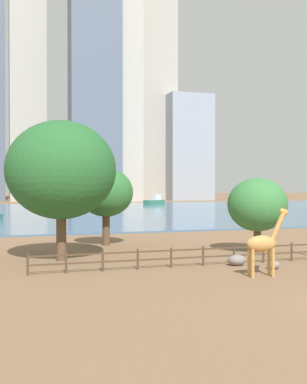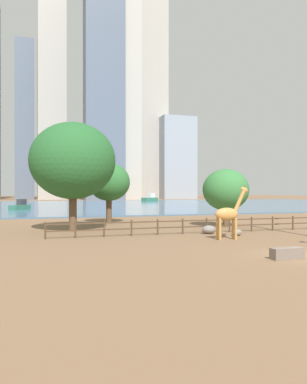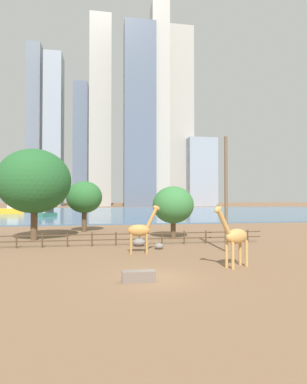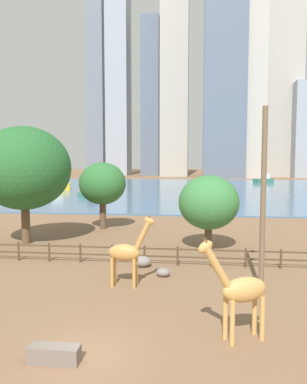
{
  "view_description": "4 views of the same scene",
  "coord_description": "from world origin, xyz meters",
  "px_view_note": "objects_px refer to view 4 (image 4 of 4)",
  "views": [
    {
      "loc": [
        -14.51,
        -17.09,
        5.3
      ],
      "look_at": [
        -2.11,
        21.79,
        4.74
      ],
      "focal_mm": 45.0,
      "sensor_mm": 36.0,
      "label": 1
    },
    {
      "loc": [
        -13.98,
        -17.37,
        3.64
      ],
      "look_at": [
        -0.17,
        24.93,
        3.53
      ],
      "focal_mm": 35.0,
      "sensor_mm": 36.0,
      "label": 2
    },
    {
      "loc": [
        -2.79,
        -16.86,
        4.58
      ],
      "look_at": [
        2.9,
        18.46,
        5.28
      ],
      "focal_mm": 28.0,
      "sensor_mm": 36.0,
      "label": 3
    },
    {
      "loc": [
        3.89,
        -12.66,
        7.08
      ],
      "look_at": [
        -0.97,
        29.97,
        3.4
      ],
      "focal_mm": 35.0,
      "sensor_mm": 36.0,
      "label": 4
    }
  ],
  "objects_px": {
    "tree_right_tall": "(24,168)",
    "utility_pole": "(263,201)",
    "boulder_near_fence": "(163,272)",
    "tree_left_large": "(102,184)",
    "boulder_by_pole": "(142,261)",
    "boat_sailboat": "(264,180)",
    "boat_ferry": "(9,184)",
    "feeding_trough": "(54,354)",
    "boat_barge": "(54,185)",
    "boat_tug": "(90,193)",
    "giraffe_tall": "(127,252)",
    "tree_center_broad": "(209,203)",
    "giraffe_companion": "(240,290)"
  },
  "relations": [
    {
      "from": "tree_right_tall",
      "to": "utility_pole",
      "type": "bearing_deg",
      "value": -28.94
    },
    {
      "from": "boulder_near_fence",
      "to": "tree_left_large",
      "type": "distance_m",
      "value": 17.44
    },
    {
      "from": "utility_pole",
      "to": "tree_right_tall",
      "type": "xyz_separation_m",
      "value": [
        -17.81,
        9.85,
        1.45
      ]
    },
    {
      "from": "utility_pole",
      "to": "boulder_by_pole",
      "type": "relative_size",
      "value": 8.33
    },
    {
      "from": "tree_left_large",
      "to": "boat_sailboat",
      "type": "bearing_deg",
      "value": 69.25
    },
    {
      "from": "boulder_by_pole",
      "to": "boat_ferry",
      "type": "bearing_deg",
      "value": 123.86
    },
    {
      "from": "feeding_trough",
      "to": "tree_right_tall",
      "type": "height_order",
      "value": "tree_right_tall"
    },
    {
      "from": "tree_left_large",
      "to": "boat_sailboat",
      "type": "height_order",
      "value": "tree_left_large"
    },
    {
      "from": "boat_sailboat",
      "to": "boat_barge",
      "type": "distance_m",
      "value": 62.64
    },
    {
      "from": "tree_left_large",
      "to": "boat_barge",
      "type": "distance_m",
      "value": 51.11
    },
    {
      "from": "tree_left_large",
      "to": "boat_tug",
      "type": "xyz_separation_m",
      "value": [
        -10.38,
        31.35,
        -3.78
      ]
    },
    {
      "from": "boulder_near_fence",
      "to": "boat_tug",
      "type": "relative_size",
      "value": 0.18
    },
    {
      "from": "giraffe_tall",
      "to": "boat_tug",
      "type": "height_order",
      "value": "giraffe_tall"
    },
    {
      "from": "boat_tug",
      "to": "boat_barge",
      "type": "distance_m",
      "value": 18.99
    },
    {
      "from": "boulder_near_fence",
      "to": "tree_right_tall",
      "type": "xyz_separation_m",
      "value": [
        -12.37,
        7.7,
        6.11
      ]
    },
    {
      "from": "tree_center_broad",
      "to": "utility_pole",
      "type": "bearing_deg",
      "value": -74.85
    },
    {
      "from": "tree_right_tall",
      "to": "boat_ferry",
      "type": "distance_m",
      "value": 64.8
    },
    {
      "from": "giraffe_tall",
      "to": "utility_pole",
      "type": "height_order",
      "value": "utility_pole"
    },
    {
      "from": "tree_center_broad",
      "to": "boat_ferry",
      "type": "bearing_deg",
      "value": 129.03
    },
    {
      "from": "tree_left_large",
      "to": "tree_center_broad",
      "type": "relative_size",
      "value": 1.16
    },
    {
      "from": "giraffe_companion",
      "to": "feeding_trough",
      "type": "xyz_separation_m",
      "value": [
        -6.64,
        -2.39,
        -1.73
      ]
    },
    {
      "from": "tree_right_tall",
      "to": "boat_barge",
      "type": "height_order",
      "value": "tree_right_tall"
    },
    {
      "from": "tree_center_broad",
      "to": "boat_tug",
      "type": "relative_size",
      "value": 1.3
    },
    {
      "from": "boulder_by_pole",
      "to": "tree_left_large",
      "type": "relative_size",
      "value": 0.17
    },
    {
      "from": "feeding_trough",
      "to": "tree_left_large",
      "type": "relative_size",
      "value": 0.26
    },
    {
      "from": "giraffe_companion",
      "to": "tree_left_large",
      "type": "distance_m",
      "value": 25.56
    },
    {
      "from": "boat_sailboat",
      "to": "boat_barge",
      "type": "xyz_separation_m",
      "value": [
        -52.96,
        -33.46,
        0.19
      ]
    },
    {
      "from": "boat_tug",
      "to": "boat_barge",
      "type": "bearing_deg",
      "value": -102.77
    },
    {
      "from": "boulder_near_fence",
      "to": "boat_barge",
      "type": "xyz_separation_m",
      "value": [
        -30.6,
        60.61,
        1.07
      ]
    },
    {
      "from": "feeding_trough",
      "to": "boat_tug",
      "type": "distance_m",
      "value": 58.5
    },
    {
      "from": "tree_right_tall",
      "to": "boulder_near_fence",
      "type": "bearing_deg",
      "value": -31.89
    },
    {
      "from": "feeding_trough",
      "to": "boat_tug",
      "type": "height_order",
      "value": "boat_tug"
    },
    {
      "from": "giraffe_tall",
      "to": "giraffe_companion",
      "type": "distance_m",
      "value": 7.99
    },
    {
      "from": "boulder_by_pole",
      "to": "boat_tug",
      "type": "distance_m",
      "value": 47.45
    },
    {
      "from": "utility_pole",
      "to": "tree_left_large",
      "type": "xyz_separation_m",
      "value": [
        -13.01,
        17.25,
        -0.28
      ]
    },
    {
      "from": "boulder_by_pole",
      "to": "feeding_trough",
      "type": "bearing_deg",
      "value": -96.53
    },
    {
      "from": "giraffe_companion",
      "to": "utility_pole",
      "type": "distance_m",
      "value": 6.5
    },
    {
      "from": "boulder_near_fence",
      "to": "boulder_by_pole",
      "type": "bearing_deg",
      "value": 129.2
    },
    {
      "from": "boat_ferry",
      "to": "boat_tug",
      "type": "bearing_deg",
      "value": 23.8
    },
    {
      "from": "giraffe_companion",
      "to": "boat_barge",
      "type": "relative_size",
      "value": 0.53
    },
    {
      "from": "tree_left_large",
      "to": "boat_tug",
      "type": "bearing_deg",
      "value": 108.32
    },
    {
      "from": "tree_right_tall",
      "to": "boat_sailboat",
      "type": "xyz_separation_m",
      "value": [
        34.73,
        86.37,
        -5.24
      ]
    },
    {
      "from": "tree_right_tall",
      "to": "boat_tug",
      "type": "relative_size",
      "value": 2.17
    },
    {
      "from": "feeding_trough",
      "to": "boat_ferry",
      "type": "height_order",
      "value": "boat_ferry"
    },
    {
      "from": "boat_sailboat",
      "to": "boat_barge",
      "type": "bearing_deg",
      "value": 0.74
    },
    {
      "from": "giraffe_tall",
      "to": "boulder_by_pole",
      "type": "height_order",
      "value": "giraffe_tall"
    },
    {
      "from": "tree_center_broad",
      "to": "boat_sailboat",
      "type": "height_order",
      "value": "tree_center_broad"
    },
    {
      "from": "giraffe_companion",
      "to": "boat_tug",
      "type": "bearing_deg",
      "value": -93.09
    },
    {
      "from": "giraffe_companion",
      "to": "feeding_trough",
      "type": "relative_size",
      "value": 2.35
    },
    {
      "from": "boat_barge",
      "to": "boat_tug",
      "type": "bearing_deg",
      "value": 115.2
    }
  ]
}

